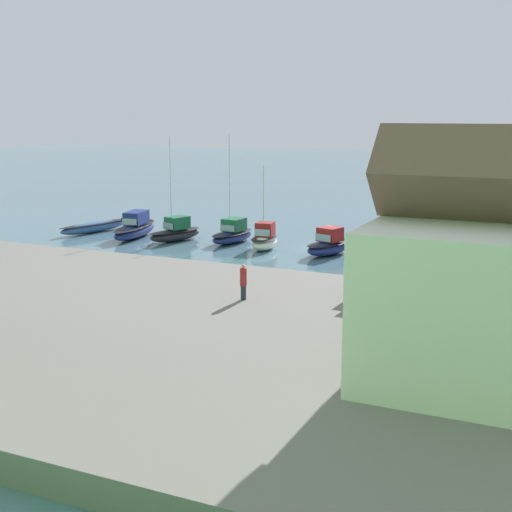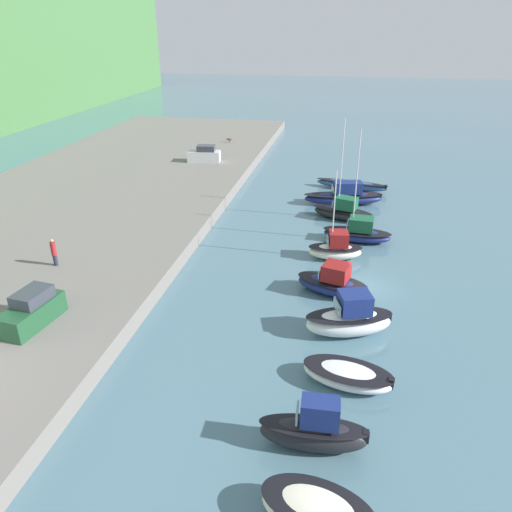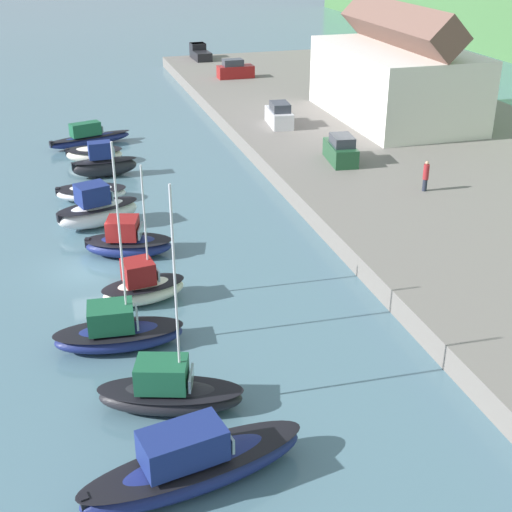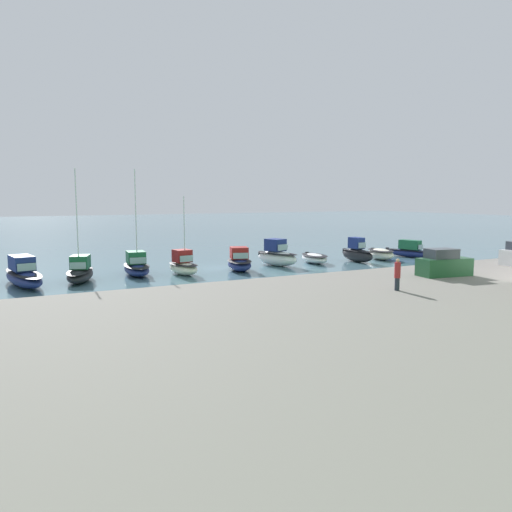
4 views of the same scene
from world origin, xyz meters
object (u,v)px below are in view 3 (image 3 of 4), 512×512
(parked_car_1, at_px, (235,70))
(parked_car_2, at_px, (279,116))
(moored_boat_5, at_px, (127,242))
(moored_boat_9, at_px, (193,465))
(person_on_quay, at_px, (426,176))
(parked_car_3, at_px, (341,150))
(pickup_truck_0, at_px, (200,52))
(moored_boat_2, at_px, (104,164))
(moored_boat_7, at_px, (118,332))
(moored_boat_0, at_px, (89,137))
(moored_boat_8, at_px, (169,392))
(moored_boat_6, at_px, (143,287))
(moored_boat_3, at_px, (91,193))
(moored_boat_4, at_px, (97,210))
(moored_boat_1, at_px, (94,154))

(parked_car_1, relative_size, parked_car_2, 0.97)
(moored_boat_5, bearing_deg, moored_boat_9, 15.68)
(moored_boat_5, distance_m, person_on_quay, 20.93)
(parked_car_2, relative_size, parked_car_3, 0.99)
(parked_car_2, distance_m, pickup_truck_0, 35.00)
(moored_boat_2, xyz_separation_m, moored_boat_7, (25.08, -1.77, -0.21))
(moored_boat_2, bearing_deg, moored_boat_0, -178.92)
(moored_boat_5, height_order, moored_boat_7, moored_boat_7)
(person_on_quay, bearing_deg, moored_boat_9, -43.69)
(moored_boat_8, relative_size, pickup_truck_0, 2.06)
(moored_boat_7, height_order, parked_car_2, moored_boat_7)
(moored_boat_0, height_order, parked_car_2, parked_car_2)
(parked_car_1, xyz_separation_m, person_on_quay, (40.71, 2.78, 0.18))
(moored_boat_0, distance_m, moored_boat_6, 29.83)
(moored_boat_0, xyz_separation_m, moored_boat_2, (8.84, 0.47, 0.30))
(moored_boat_5, distance_m, moored_boat_7, 10.25)
(moored_boat_9, bearing_deg, moored_boat_0, 169.54)
(moored_boat_5, bearing_deg, moored_boat_7, 6.53)
(moored_boat_6, bearing_deg, moored_boat_2, 172.04)
(parked_car_1, distance_m, parked_car_2, 21.69)
(moored_boat_3, relative_size, parked_car_3, 1.22)
(moored_boat_4, height_order, moored_boat_9, moored_boat_4)
(moored_boat_2, bearing_deg, pickup_truck_0, 156.01)
(moored_boat_0, relative_size, pickup_truck_0, 1.60)
(moored_boat_9, relative_size, pickup_truck_0, 1.84)
(moored_boat_8, relative_size, moored_boat_9, 1.12)
(moored_boat_6, bearing_deg, moored_boat_8, -9.69)
(moored_boat_3, height_order, moored_boat_6, moored_boat_6)
(moored_boat_1, bearing_deg, moored_boat_9, 13.67)
(moored_boat_4, height_order, pickup_truck_0, pickup_truck_0)
(parked_car_3, bearing_deg, moored_boat_9, -113.55)
(moored_boat_2, height_order, parked_car_2, parked_car_2)
(moored_boat_0, bearing_deg, moored_boat_6, -16.44)
(moored_boat_0, distance_m, moored_boat_1, 4.95)
(moored_boat_6, distance_m, parked_car_2, 31.62)
(moored_boat_0, xyz_separation_m, parked_car_2, (2.80, 16.83, 1.45))
(person_on_quay, bearing_deg, parked_car_1, -176.09)
(parked_car_1, height_order, parked_car_2, same)
(moored_boat_4, bearing_deg, person_on_quay, 64.45)
(person_on_quay, bearing_deg, pickup_truck_0, -175.65)
(moored_boat_7, bearing_deg, parked_car_2, 154.68)
(moored_boat_9, bearing_deg, pickup_truck_0, 156.73)
(parked_car_3, relative_size, pickup_truck_0, 0.92)
(moored_boat_8, xyz_separation_m, person_on_quay, (-17.38, 21.01, 1.52))
(moored_boat_2, bearing_deg, moored_boat_9, -2.32)
(moored_boat_1, height_order, moored_boat_8, moored_boat_8)
(moored_boat_2, height_order, moored_boat_9, moored_boat_2)
(moored_boat_9, xyz_separation_m, parked_car_1, (-62.66, 18.19, 1.27))
(moored_boat_8, bearing_deg, person_on_quay, 147.13)
(moored_boat_2, bearing_deg, person_on_quay, 55.88)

